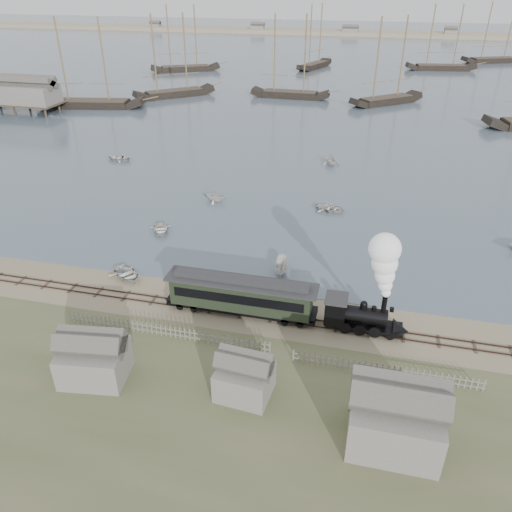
# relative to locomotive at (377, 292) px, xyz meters

# --- Properties ---
(ground) EXTENTS (600.00, 600.00, 0.00)m
(ground) POSITION_rel_locomotive_xyz_m (-11.20, 2.00, -4.32)
(ground) COLOR tan
(ground) RESTS_ON ground
(harbor_water) EXTENTS (600.00, 336.00, 0.06)m
(harbor_water) POSITION_rel_locomotive_xyz_m (-11.20, 172.00, -4.29)
(harbor_water) COLOR #4D5E6F
(harbor_water) RESTS_ON ground
(rail_track) EXTENTS (120.00, 1.80, 0.16)m
(rail_track) POSITION_rel_locomotive_xyz_m (-11.20, 0.00, -4.28)
(rail_track) COLOR #3A261F
(rail_track) RESTS_ON ground
(picket_fence_west) EXTENTS (19.00, 0.10, 1.20)m
(picket_fence_west) POSITION_rel_locomotive_xyz_m (-17.70, -5.00, -4.32)
(picket_fence_west) COLOR slate
(picket_fence_west) RESTS_ON ground
(picket_fence_east) EXTENTS (15.00, 0.10, 1.20)m
(picket_fence_east) POSITION_rel_locomotive_xyz_m (1.30, -5.50, -4.32)
(picket_fence_east) COLOR slate
(picket_fence_east) RESTS_ON ground
(shed_left) EXTENTS (5.00, 4.00, 4.10)m
(shed_left) POSITION_rel_locomotive_xyz_m (-21.20, -11.00, -4.32)
(shed_left) COLOR slate
(shed_left) RESTS_ON ground
(shed_mid) EXTENTS (4.00, 3.50, 3.60)m
(shed_mid) POSITION_rel_locomotive_xyz_m (-9.20, -10.00, -4.32)
(shed_mid) COLOR slate
(shed_mid) RESTS_ON ground
(shed_right) EXTENTS (6.00, 5.00, 5.10)m
(shed_right) POSITION_rel_locomotive_xyz_m (1.80, -12.00, -4.32)
(shed_right) COLOR slate
(shed_right) RESTS_ON ground
(far_spit) EXTENTS (500.00, 20.00, 1.80)m
(far_spit) POSITION_rel_locomotive_xyz_m (-11.20, 252.00, -4.32)
(far_spit) COLOR tan
(far_spit) RESTS_ON ground
(locomotive) EXTENTS (7.51, 2.81, 9.37)m
(locomotive) POSITION_rel_locomotive_xyz_m (0.00, 0.00, 0.00)
(locomotive) COLOR black
(locomotive) RESTS_ON ground
(passenger_coach) EXTENTS (14.23, 2.74, 3.46)m
(passenger_coach) POSITION_rel_locomotive_xyz_m (-12.16, 0.00, -2.14)
(passenger_coach) COLOR black
(passenger_coach) RESTS_ON ground
(beached_dinghy) EXTENTS (4.88, 5.18, 0.87)m
(beached_dinghy) POSITION_rel_locomotive_xyz_m (-25.64, 3.20, -3.89)
(beached_dinghy) COLOR silver
(beached_dinghy) RESTS_ON ground
(rowboat_0) EXTENTS (4.71, 4.17, 0.81)m
(rowboat_0) POSITION_rel_locomotive_xyz_m (-26.35, 13.97, -3.86)
(rowboat_0) COLOR silver
(rowboat_0) RESTS_ON harbor_water
(rowboat_1) EXTENTS (3.13, 3.54, 1.75)m
(rowboat_1) POSITION_rel_locomotive_xyz_m (-22.75, 24.82, -3.39)
(rowboat_1) COLOR silver
(rowboat_1) RESTS_ON harbor_water
(rowboat_2) EXTENTS (3.71, 1.67, 1.39)m
(rowboat_2) POSITION_rel_locomotive_xyz_m (-9.93, 8.10, -3.57)
(rowboat_2) COLOR silver
(rowboat_2) RESTS_ON harbor_water
(rowboat_3) EXTENTS (3.65, 4.56, 0.84)m
(rowboat_3) POSITION_rel_locomotive_xyz_m (-6.49, 25.36, -3.84)
(rowboat_3) COLOR silver
(rowboat_3) RESTS_ON harbor_water
(rowboat_6) EXTENTS (3.66, 4.68, 0.89)m
(rowboat_6) POSITION_rel_locomotive_xyz_m (-44.52, 37.97, -3.82)
(rowboat_6) COLOR silver
(rowboat_6) RESTS_ON harbor_water
(rowboat_7) EXTENTS (4.49, 4.33, 1.82)m
(rowboat_7) POSITION_rel_locomotive_xyz_m (-8.55, 44.12, -3.35)
(rowboat_7) COLOR silver
(rowboat_7) RESTS_ON harbor_water
(schooner_0) EXTENTS (26.18, 10.73, 20.00)m
(schooner_0) POSITION_rel_locomotive_xyz_m (-68.98, 72.11, 5.74)
(schooner_0) COLOR black
(schooner_0) RESTS_ON harbor_water
(schooner_1) EXTENTS (19.10, 17.66, 20.00)m
(schooner_1) POSITION_rel_locomotive_xyz_m (-54.03, 87.90, 5.74)
(schooner_1) COLOR black
(schooner_1) RESTS_ON harbor_water
(schooner_2) EXTENTS (20.20, 5.05, 20.00)m
(schooner_2) POSITION_rel_locomotive_xyz_m (-24.50, 93.69, 5.74)
(schooner_2) COLOR black
(schooner_2) RESTS_ON harbor_water
(schooner_3) EXTENTS (18.09, 16.68, 20.00)m
(schooner_3) POSITION_rel_locomotive_xyz_m (-0.21, 92.48, 5.74)
(schooner_3) COLOR black
(schooner_3) RESTS_ON harbor_water
(schooner_6) EXTENTS (22.14, 14.83, 20.00)m
(schooner_6) POSITION_rel_locomotive_xyz_m (-65.04, 125.16, 5.74)
(schooner_6) COLOR black
(schooner_6) RESTS_ON harbor_water
(schooner_7) EXTENTS (10.39, 19.45, 20.00)m
(schooner_7) POSITION_rel_locomotive_xyz_m (-24.68, 141.21, 5.74)
(schooner_7) COLOR black
(schooner_7) RESTS_ON harbor_water
(schooner_8) EXTENTS (23.04, 8.92, 20.00)m
(schooner_8) POSITION_rel_locomotive_xyz_m (16.58, 147.31, 5.74)
(schooner_8) COLOR black
(schooner_8) RESTS_ON harbor_water
(schooner_9) EXTENTS (23.35, 14.02, 20.00)m
(schooner_9) POSITION_rel_locomotive_xyz_m (36.24, 168.57, 5.74)
(schooner_9) COLOR black
(schooner_9) RESTS_ON harbor_water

